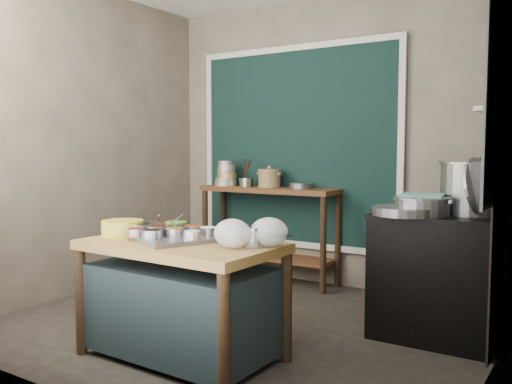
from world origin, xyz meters
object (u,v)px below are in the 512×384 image
Objects in this scene: back_counter at (269,234)px; condiment_tray at (168,237)px; prep_table at (182,300)px; stove_block at (444,278)px; saucepan at (255,236)px; ceramic_crock at (269,179)px; stock_pot at (473,188)px; steamer at (422,206)px; yellow_basin at (123,228)px; utensil_cup at (246,182)px.

back_counter is 2.34× the size of condiment_tray.
stove_block is (1.30, 1.30, 0.05)m from prep_table.
saucepan is (0.61, 0.10, 0.05)m from condiment_tray.
ceramic_crock is at bearing 158.74° from stove_block.
stock_pot reaches higher than saucepan.
steamer reaches higher than saucepan.
steamer is (1.19, 1.13, 0.57)m from prep_table.
steamer is (1.79, -0.90, 0.47)m from back_counter.
ceramic_crock reaches higher than condiment_tray.
steamer is at bearing 35.38° from yellow_basin.
stove_block is 4.16× the size of saucepan.
stock_pot is 0.39m from steamer.
back_counter reaches higher than prep_table.
prep_table is 0.64m from yellow_basin.
saucepan is 0.46× the size of stock_pot.
back_counter is 2.20m from saucepan.
saucepan is at bearing 17.61° from prep_table.
ceramic_crock is (-1.90, 0.74, 0.61)m from stove_block.
utensil_cup is 0.37× the size of steamer.
utensil_cup reaches higher than condiment_tray.
prep_table is at bearing -136.49° from steamer.
prep_table is at bearing -73.67° from ceramic_crock.
ceramic_crock reaches higher than stove_block.
condiment_tray is 1.73m from steamer.
prep_table is 5.23× the size of ceramic_crock.
ceramic_crock is at bearing 102.91° from condiment_tray.
back_counter is 2.07m from condiment_tray.
stock_pot reaches higher than prep_table.
prep_table is 4.53× the size of yellow_basin.
ceramic_crock reaches higher than back_counter.
prep_table is 1.73m from steamer.
ceramic_crock is (0.26, 0.03, 0.04)m from utensil_cup.
stove_block is at bearing 37.33° from yellow_basin.
stock_pot reaches higher than stove_block.
utensil_cup is at bearing 164.76° from stock_pot.
prep_table is at bearing -66.88° from utensil_cup.
stove_block is 0.66m from stock_pot.
back_counter is 2.24m from stock_pot.
yellow_basin is 0.59× the size of stock_pot.
ceramic_crock reaches higher than saucepan.
condiment_tray is 2.11m from utensil_cup.
stock_pot is at bearing 24.51° from stove_block.
prep_table is 0.65m from saucepan.
steamer reaches higher than back_counter.
prep_table is at bearing -136.79° from stock_pot.
utensil_cup reaches higher than back_counter.
ceramic_crock is (-0.46, 2.00, 0.27)m from condiment_tray.
saucepan is at bearing -125.50° from stove_block.
steamer reaches higher than yellow_basin.
steamer is (1.78, -0.91, -0.09)m from ceramic_crock.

